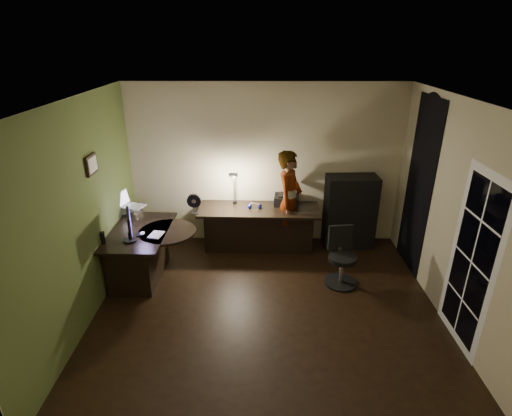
{
  "coord_description": "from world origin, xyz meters",
  "views": [
    {
      "loc": [
        -0.12,
        -4.35,
        3.34
      ],
      "look_at": [
        -0.15,
        1.05,
        1.0
      ],
      "focal_mm": 28.0,
      "sensor_mm": 36.0,
      "label": 1
    }
  ],
  "objects_px": {
    "desk_left": "(142,254)",
    "office_chair": "(343,258)",
    "cabinet": "(350,212)",
    "monitor": "(129,231)",
    "person": "(289,201)",
    "desk_right": "(259,229)"
  },
  "relations": [
    {
      "from": "desk_right",
      "to": "monitor",
      "type": "bearing_deg",
      "value": -144.49
    },
    {
      "from": "office_chair",
      "to": "person",
      "type": "distance_m",
      "value": 1.36
    },
    {
      "from": "desk_left",
      "to": "office_chair",
      "type": "xyz_separation_m",
      "value": [
        2.92,
        -0.17,
        0.04
      ]
    },
    {
      "from": "desk_left",
      "to": "cabinet",
      "type": "bearing_deg",
      "value": 18.73
    },
    {
      "from": "person",
      "to": "cabinet",
      "type": "bearing_deg",
      "value": -62.27
    },
    {
      "from": "office_chair",
      "to": "person",
      "type": "xyz_separation_m",
      "value": [
        -0.7,
        1.09,
        0.42
      ]
    },
    {
      "from": "cabinet",
      "to": "desk_left",
      "type": "bearing_deg",
      "value": -165.12
    },
    {
      "from": "cabinet",
      "to": "office_chair",
      "type": "distance_m",
      "value": 1.25
    },
    {
      "from": "desk_left",
      "to": "desk_right",
      "type": "distance_m",
      "value": 1.93
    },
    {
      "from": "monitor",
      "to": "office_chair",
      "type": "distance_m",
      "value": 3.0
    },
    {
      "from": "monitor",
      "to": "person",
      "type": "height_order",
      "value": "person"
    },
    {
      "from": "cabinet",
      "to": "office_chair",
      "type": "height_order",
      "value": "cabinet"
    },
    {
      "from": "monitor",
      "to": "person",
      "type": "relative_size",
      "value": 0.27
    },
    {
      "from": "monitor",
      "to": "office_chair",
      "type": "relative_size",
      "value": 0.54
    },
    {
      "from": "person",
      "to": "office_chair",
      "type": "bearing_deg",
      "value": -125.3
    },
    {
      "from": "desk_left",
      "to": "cabinet",
      "type": "distance_m",
      "value": 3.42
    },
    {
      "from": "desk_right",
      "to": "person",
      "type": "bearing_deg",
      "value": 6.64
    },
    {
      "from": "desk_left",
      "to": "person",
      "type": "relative_size",
      "value": 0.78
    },
    {
      "from": "desk_right",
      "to": "cabinet",
      "type": "relative_size",
      "value": 1.59
    },
    {
      "from": "cabinet",
      "to": "office_chair",
      "type": "bearing_deg",
      "value": -107.95
    },
    {
      "from": "monitor",
      "to": "cabinet",
      "type": "bearing_deg",
      "value": 3.32
    },
    {
      "from": "desk_right",
      "to": "person",
      "type": "height_order",
      "value": "person"
    }
  ]
}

